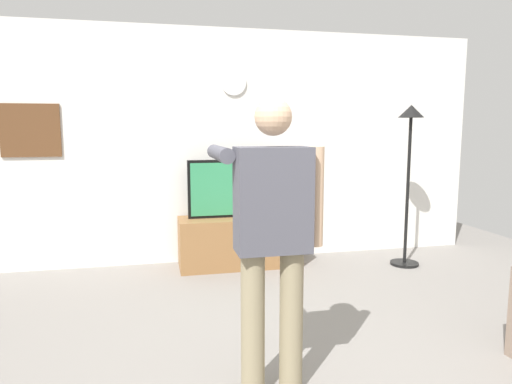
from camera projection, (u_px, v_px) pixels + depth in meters
back_wall at (219, 147)px, 5.41m from camera, size 6.40×0.10×2.70m
tv_stand at (239, 242)px, 5.25m from camera, size 1.35×0.52×0.57m
television at (238, 188)px, 5.21m from camera, size 1.13×0.07×0.65m
wall_clock at (234, 83)px, 5.28m from camera, size 0.29×0.03×0.29m
framed_picture at (30, 130)px, 4.89m from camera, size 0.60×0.04×0.56m
floor_lamp at (409, 152)px, 5.15m from camera, size 0.32×0.32×1.82m
person_standing_nearer_lamp at (272, 230)px, 2.65m from camera, size 0.60×0.78×1.74m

